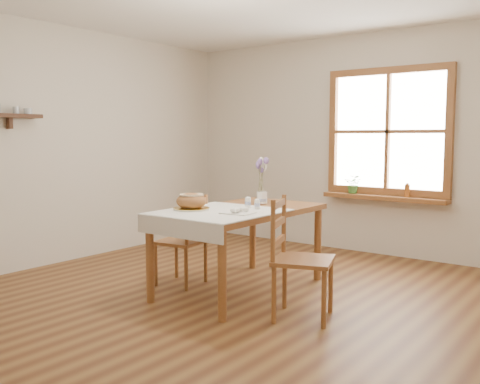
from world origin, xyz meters
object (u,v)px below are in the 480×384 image
object	(u,v)px
dining_table	(240,218)
chair_right	(303,258)
chair_left	(181,240)
flower_vase	(262,198)
bread_plate	(191,209)

from	to	relation	value
dining_table	chair_right	bearing A→B (deg)	-19.89
chair_left	chair_right	bearing A→B (deg)	75.39
dining_table	flower_vase	xyz separation A→B (m)	(-0.02, 0.38, 0.14)
chair_right	bread_plate	size ratio (longest dim) A/B	3.03
dining_table	flower_vase	bearing A→B (deg)	93.32
bread_plate	flower_vase	bearing A→B (deg)	73.03
dining_table	chair_right	xyz separation A→B (m)	(0.84, -0.30, -0.20)
chair_left	flower_vase	world-z (taller)	flower_vase
dining_table	bread_plate	size ratio (longest dim) A/B	5.20
dining_table	bread_plate	bearing A→B (deg)	-123.97
chair_right	bread_plate	world-z (taller)	chair_right
chair_right	bread_plate	bearing A→B (deg)	73.63
chair_right	bread_plate	distance (m)	1.13
chair_left	dining_table	bearing A→B (deg)	97.66
dining_table	chair_left	bearing A→B (deg)	-162.95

